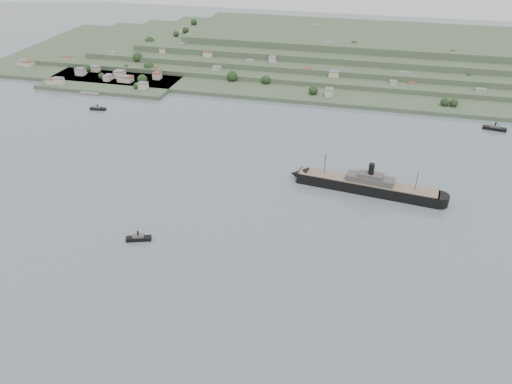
# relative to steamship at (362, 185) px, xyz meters

# --- Properties ---
(ground) EXTENTS (1400.00, 1400.00, 0.00)m
(ground) POSITION_rel_steamship_xyz_m (-92.42, -67.95, -5.08)
(ground) COLOR slate
(ground) RESTS_ON ground
(far_peninsula) EXTENTS (760.00, 309.00, 30.00)m
(far_peninsula) POSITION_rel_steamship_xyz_m (-64.51, 325.15, 6.80)
(far_peninsula) COLOR #3F5438
(far_peninsula) RESTS_ON ground
(steamship) EXTENTS (114.57, 26.87, 27.52)m
(steamship) POSITION_rel_steamship_xyz_m (0.00, 0.00, 0.00)
(steamship) COLOR black
(steamship) RESTS_ON ground
(tugboat) EXTENTS (16.06, 8.73, 6.99)m
(tugboat) POSITION_rel_steamship_xyz_m (-131.51, -94.97, -3.38)
(tugboat) COLOR black
(tugboat) RESTS_ON ground
(ferry_west) EXTENTS (16.48, 6.16, 6.03)m
(ferry_west) POSITION_rel_steamship_xyz_m (-266.90, 97.96, -3.63)
(ferry_west) COLOR black
(ferry_west) RESTS_ON ground
(ferry_east) EXTENTS (20.99, 8.90, 7.63)m
(ferry_east) POSITION_rel_steamship_xyz_m (111.43, 139.95, -3.24)
(ferry_east) COLOR black
(ferry_east) RESTS_ON ground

